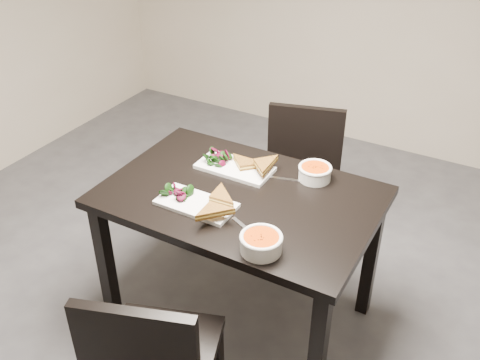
% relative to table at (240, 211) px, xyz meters
% --- Properties ---
extents(table, '(1.20, 0.80, 0.75)m').
position_rel_table_xyz_m(table, '(0.00, 0.00, 0.00)').
color(table, black).
rests_on(table, ground).
extents(chair_near, '(0.53, 0.53, 0.85)m').
position_rel_table_xyz_m(chair_near, '(0.06, -0.76, -0.17)').
color(chair_near, black).
rests_on(chair_near, ground).
extents(chair_far, '(0.52, 0.52, 0.85)m').
position_rel_table_xyz_m(chair_far, '(0.01, 0.67, -0.17)').
color(chair_far, black).
rests_on(chair_far, ground).
extents(plate_near, '(0.34, 0.17, 0.02)m').
position_rel_table_xyz_m(plate_near, '(-0.12, -0.17, 0.11)').
color(plate_near, white).
rests_on(plate_near, table).
extents(sandwich_near, '(0.18, 0.14, 0.06)m').
position_rel_table_xyz_m(sandwich_near, '(-0.05, -0.16, 0.14)').
color(sandwich_near, '#8E621D').
rests_on(sandwich_near, plate_near).
extents(salad_near, '(0.11, 0.10, 0.05)m').
position_rel_table_xyz_m(salad_near, '(-0.22, -0.17, 0.14)').
color(salad_near, black).
rests_on(salad_near, plate_near).
extents(soup_bowl_near, '(0.17, 0.17, 0.07)m').
position_rel_table_xyz_m(soup_bowl_near, '(0.26, -0.30, 0.14)').
color(soup_bowl_near, white).
rests_on(soup_bowl_near, table).
extents(cutlery_near, '(0.17, 0.09, 0.00)m').
position_rel_table_xyz_m(cutlery_near, '(0.15, -0.21, 0.10)').
color(cutlery_near, silver).
rests_on(cutlery_near, table).
extents(plate_far, '(0.36, 0.18, 0.02)m').
position_rel_table_xyz_m(plate_far, '(-0.12, 0.17, 0.11)').
color(plate_far, white).
rests_on(plate_far, table).
extents(sandwich_far, '(0.22, 0.22, 0.06)m').
position_rel_table_xyz_m(sandwich_far, '(-0.06, 0.15, 0.15)').
color(sandwich_far, '#8E621D').
rests_on(sandwich_far, plate_far).
extents(salad_far, '(0.11, 0.10, 0.05)m').
position_rel_table_xyz_m(salad_far, '(-0.22, 0.17, 0.14)').
color(salad_far, black).
rests_on(salad_far, plate_far).
extents(soup_bowl_far, '(0.15, 0.15, 0.07)m').
position_rel_table_xyz_m(soup_bowl_far, '(0.24, 0.27, 0.14)').
color(soup_bowl_far, white).
rests_on(soup_bowl_far, table).
extents(cutlery_far, '(0.18, 0.06, 0.00)m').
position_rel_table_xyz_m(cutlery_far, '(0.12, 0.20, 0.10)').
color(cutlery_far, silver).
rests_on(cutlery_far, table).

